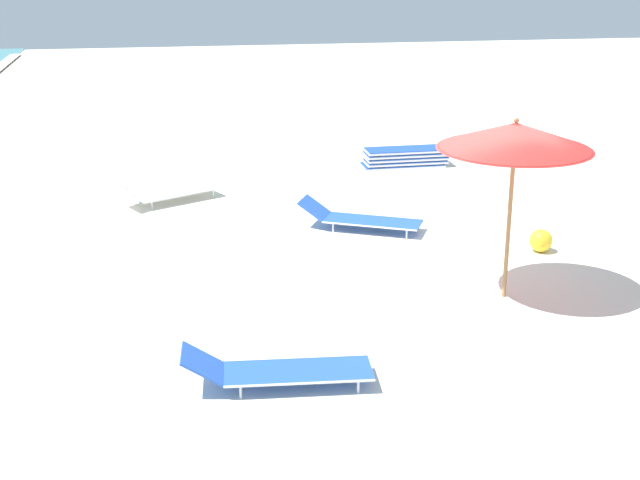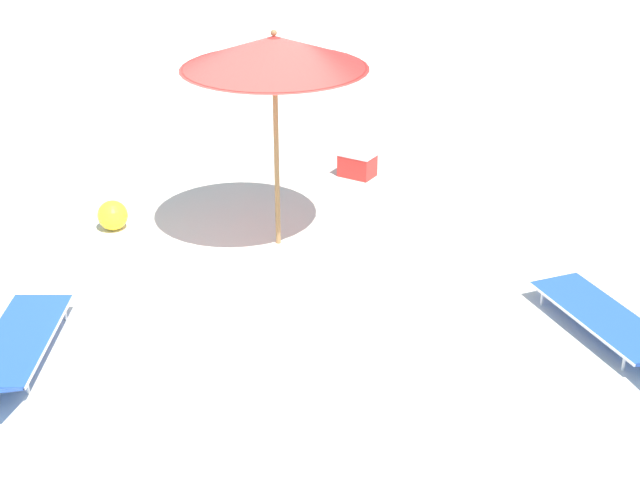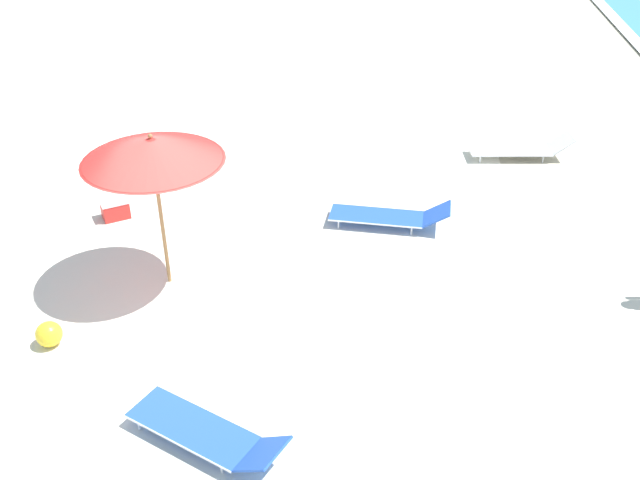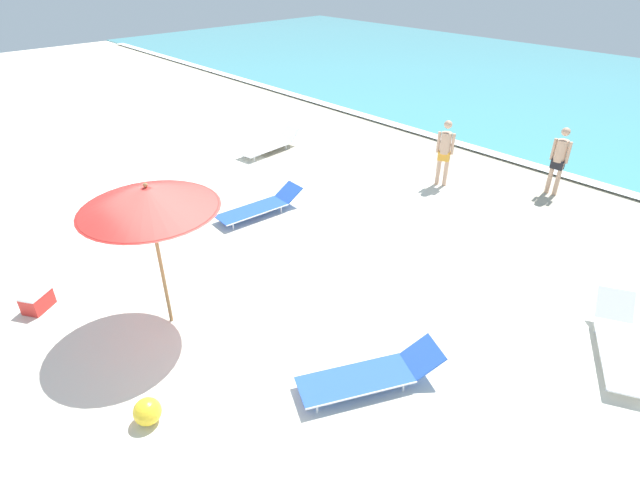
# 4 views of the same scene
# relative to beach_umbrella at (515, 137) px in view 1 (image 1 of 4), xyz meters

# --- Properties ---
(ground_plane) EXTENTS (60.00, 60.00, 0.16)m
(ground_plane) POSITION_rel_beach_umbrella_xyz_m (0.74, 0.60, -2.41)
(ground_plane) COLOR silver
(beach_umbrella) EXTENTS (2.12, 2.12, 2.59)m
(beach_umbrella) POSITION_rel_beach_umbrella_xyz_m (0.00, 0.00, 0.00)
(beach_umbrella) COLOR #9E7547
(beach_umbrella) RESTS_ON ground_plane
(lounger_stack) EXTENTS (0.66, 1.94, 0.41)m
(lounger_stack) POSITION_rel_beach_umbrella_xyz_m (7.54, -0.48, -2.13)
(lounger_stack) COLOR blue
(lounger_stack) RESTS_ON ground_plane
(sun_lounger_under_umbrella) EXTENTS (1.47, 2.19, 0.49)m
(sun_lounger_under_umbrella) POSITION_rel_beach_umbrella_xyz_m (3.31, 1.42, -2.13)
(sun_lounger_under_umbrella) COLOR blue
(sun_lounger_under_umbrella) RESTS_ON ground_plane
(sun_lounger_beside_umbrella) EXTENTS (1.51, 2.13, 0.59)m
(sun_lounger_beside_umbrella) POSITION_rel_beach_umbrella_xyz_m (5.54, 4.77, -2.12)
(sun_lounger_beside_umbrella) COLOR white
(sun_lounger_beside_umbrella) RESTS_ON ground_plane
(sun_lounger_near_water_right) EXTENTS (0.75, 2.21, 0.48)m
(sun_lounger_near_water_right) POSITION_rel_beach_umbrella_xyz_m (-2.13, 3.51, -2.13)
(sun_lounger_near_water_right) COLOR blue
(sun_lounger_near_water_right) RESTS_ON ground_plane
(beach_ball) EXTENTS (0.38, 0.38, 0.38)m
(beach_ball) POSITION_rel_beach_umbrella_xyz_m (1.71, -1.26, -2.14)
(beach_ball) COLOR yellow
(beach_ball) RESTS_ON ground_plane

